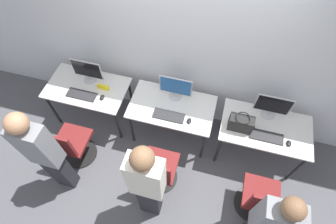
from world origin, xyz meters
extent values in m
plane|color=#4C4C51|center=(0.00, 0.00, 0.00)|extent=(20.00, 20.00, 0.00)
cube|color=#B7BCC1|center=(0.00, 0.79, 1.40)|extent=(12.00, 0.05, 2.80)
cube|color=silver|center=(-1.26, 0.33, 0.71)|extent=(1.15, 0.67, 0.02)
cylinder|color=black|center=(-1.78, 0.05, 0.35)|extent=(0.04, 0.04, 0.70)
cylinder|color=black|center=(-0.73, 0.05, 0.35)|extent=(0.04, 0.04, 0.70)
cylinder|color=black|center=(-1.78, 0.62, 0.35)|extent=(0.04, 0.04, 0.70)
cylinder|color=black|center=(-0.73, 0.62, 0.35)|extent=(0.04, 0.04, 0.70)
cylinder|color=#B2B2B7|center=(-1.26, 0.47, 0.73)|extent=(0.19, 0.19, 0.01)
cylinder|color=#B2B2B7|center=(-1.26, 0.47, 0.77)|extent=(0.04, 0.04, 0.07)
cube|color=#B2B2B7|center=(-1.26, 0.48, 0.95)|extent=(0.44, 0.01, 0.30)
cube|color=black|center=(-1.26, 0.47, 0.95)|extent=(0.41, 0.01, 0.27)
cube|color=#262628|center=(-1.26, 0.18, 0.74)|extent=(0.42, 0.15, 0.02)
ellipsoid|color=black|center=(-0.96, 0.21, 0.74)|extent=(0.06, 0.09, 0.03)
cylinder|color=black|center=(-1.22, -0.38, 0.01)|extent=(0.48, 0.48, 0.03)
cylinder|color=black|center=(-1.22, -0.38, 0.22)|extent=(0.04, 0.04, 0.39)
cube|color=maroon|center=(-1.22, -0.38, 0.44)|extent=(0.44, 0.44, 0.05)
cube|color=maroon|center=(-1.22, -0.58, 0.69)|extent=(0.40, 0.04, 0.44)
cube|color=#232328|center=(-1.19, -0.80, 0.39)|extent=(0.25, 0.16, 0.78)
cube|color=slate|center=(-1.19, -0.80, 1.12)|extent=(0.36, 0.20, 0.68)
sphere|color=#9E7051|center=(-1.19, -0.80, 1.57)|extent=(0.22, 0.22, 0.22)
cube|color=silver|center=(0.00, 0.33, 0.71)|extent=(1.15, 0.67, 0.02)
cylinder|color=black|center=(-0.52, 0.05, 0.35)|extent=(0.04, 0.04, 0.70)
cylinder|color=black|center=(0.52, 0.05, 0.35)|extent=(0.04, 0.04, 0.70)
cylinder|color=black|center=(-0.52, 0.62, 0.35)|extent=(0.04, 0.04, 0.70)
cylinder|color=black|center=(0.52, 0.62, 0.35)|extent=(0.04, 0.04, 0.70)
cylinder|color=#B2B2B7|center=(0.00, 0.51, 0.73)|extent=(0.19, 0.19, 0.01)
cylinder|color=#B2B2B7|center=(0.00, 0.51, 0.77)|extent=(0.04, 0.04, 0.07)
cube|color=#B2B2B7|center=(0.00, 0.51, 0.95)|extent=(0.44, 0.01, 0.30)
cube|color=navy|center=(0.00, 0.51, 0.95)|extent=(0.41, 0.01, 0.27)
cube|color=#262628|center=(0.00, 0.17, 0.74)|extent=(0.42, 0.15, 0.02)
ellipsoid|color=black|center=(0.28, 0.16, 0.74)|extent=(0.06, 0.09, 0.03)
cylinder|color=black|center=(0.04, -0.41, 0.01)|extent=(0.48, 0.48, 0.03)
cylinder|color=black|center=(0.04, -0.41, 0.22)|extent=(0.04, 0.04, 0.39)
cube|color=maroon|center=(0.04, -0.41, 0.44)|extent=(0.44, 0.44, 0.05)
cube|color=maroon|center=(0.04, -0.61, 0.69)|extent=(0.40, 0.04, 0.44)
cube|color=#232328|center=(0.04, -0.83, 0.40)|extent=(0.25, 0.16, 0.79)
cube|color=silver|center=(0.04, -0.83, 1.14)|extent=(0.36, 0.20, 0.69)
sphere|color=brown|center=(0.04, -0.83, 1.59)|extent=(0.22, 0.22, 0.22)
cube|color=silver|center=(1.26, 0.33, 0.71)|extent=(1.15, 0.67, 0.02)
cylinder|color=black|center=(0.73, 0.05, 0.35)|extent=(0.04, 0.04, 0.70)
cylinder|color=black|center=(1.78, 0.05, 0.35)|extent=(0.04, 0.04, 0.70)
cylinder|color=black|center=(0.73, 0.62, 0.35)|extent=(0.04, 0.04, 0.70)
cylinder|color=black|center=(1.78, 0.62, 0.35)|extent=(0.04, 0.04, 0.70)
cylinder|color=#B2B2B7|center=(1.26, 0.54, 0.73)|extent=(0.19, 0.19, 0.01)
cylinder|color=#B2B2B7|center=(1.26, 0.54, 0.77)|extent=(0.04, 0.04, 0.07)
cube|color=#B2B2B7|center=(1.26, 0.55, 0.95)|extent=(0.44, 0.01, 0.30)
cube|color=black|center=(1.26, 0.54, 0.95)|extent=(0.41, 0.01, 0.27)
cube|color=#262628|center=(1.26, 0.19, 0.74)|extent=(0.42, 0.15, 0.02)
ellipsoid|color=black|center=(1.53, 0.16, 0.74)|extent=(0.06, 0.09, 0.03)
cylinder|color=black|center=(1.33, -0.44, 0.01)|extent=(0.48, 0.48, 0.03)
cylinder|color=black|center=(1.33, -0.44, 0.22)|extent=(0.04, 0.04, 0.39)
cube|color=maroon|center=(1.33, -0.44, 0.44)|extent=(0.44, 0.44, 0.05)
cube|color=maroon|center=(1.33, -0.65, 0.69)|extent=(0.40, 0.04, 0.44)
cube|color=slate|center=(1.32, -0.86, 1.04)|extent=(0.36, 0.20, 0.63)
sphere|color=brown|center=(1.32, -0.86, 1.45)|extent=(0.20, 0.20, 0.20)
cube|color=black|center=(0.91, 0.23, 0.84)|extent=(0.30, 0.14, 0.22)
torus|color=black|center=(0.91, 0.23, 0.97)|extent=(0.18, 0.18, 0.01)
cube|color=yellow|center=(-1.01, 0.37, 0.77)|extent=(0.16, 0.03, 0.08)
camera|label=1|loc=(0.48, -1.62, 3.63)|focal=28.00mm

